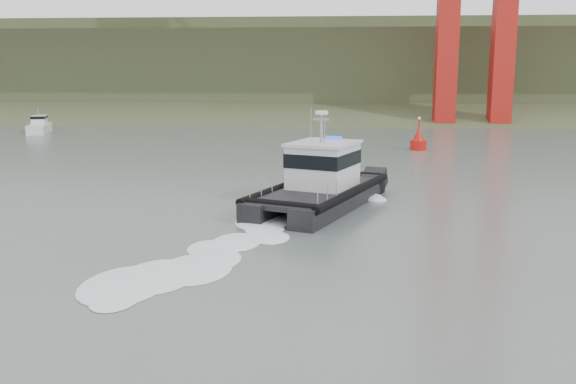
% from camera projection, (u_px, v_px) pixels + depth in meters
% --- Properties ---
extents(ground, '(400.00, 400.00, 0.00)m').
position_uv_depth(ground, '(262.00, 305.00, 23.42)').
color(ground, '#4D5C56').
rests_on(ground, ground).
extents(headlands, '(500.00, 105.36, 27.12)m').
position_uv_depth(headlands, '(329.00, 74.00, 144.86)').
color(headlands, '#3C4D2C').
rests_on(headlands, ground).
extents(patrol_boat, '(8.80, 13.43, 6.13)m').
position_uv_depth(patrol_boat, '(321.00, 182.00, 39.82)').
color(patrol_boat, black).
rests_on(patrol_boat, ground).
extents(motorboat, '(3.79, 6.85, 3.58)m').
position_uv_depth(motorboat, '(39.00, 126.00, 84.91)').
color(motorboat, silver).
rests_on(motorboat, ground).
extents(nav_buoy, '(1.76, 1.76, 3.66)m').
position_uv_depth(nav_buoy, '(418.00, 141.00, 67.44)').
color(nav_buoy, '#B7100C').
rests_on(nav_buoy, ground).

